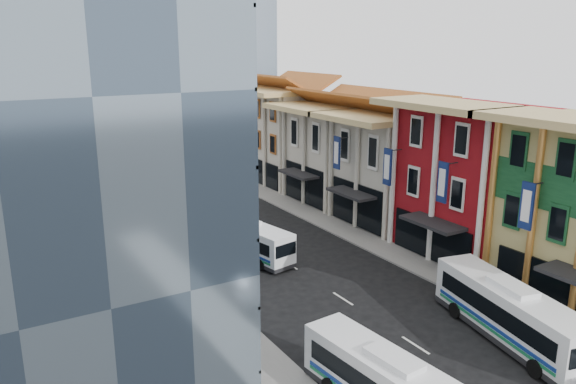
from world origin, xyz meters
TOP-DOWN VIEW (x-y plane):
  - sidewalk_right at (8.50, 22.00)m, footprint 3.00×90.00m
  - sidewalk_left at (-8.50, 22.00)m, footprint 3.00×90.00m
  - shophouse_red at (14.00, 17.00)m, footprint 8.00×10.00m
  - shophouse_cream_near at (14.00, 26.50)m, footprint 8.00×9.00m
  - shophouse_cream_mid at (14.00, 35.50)m, footprint 8.00×9.00m
  - shophouse_cream_far at (14.00, 46.00)m, footprint 8.00×12.00m
  - office_tower at (-17.00, 19.00)m, footprint 12.00×26.00m
  - office_block_far at (-16.00, 42.00)m, footprint 10.00×18.00m
  - bus_left_far at (-2.00, 25.46)m, footprint 4.05×9.92m
  - bus_right at (4.99, 5.77)m, footprint 4.77×11.32m

SIDE VIEW (x-z plane):
  - sidewalk_right at x=8.50m, z-range 0.00..0.15m
  - sidewalk_left at x=-8.50m, z-range 0.00..0.15m
  - bus_left_far at x=-2.00m, z-range 0.00..3.10m
  - bus_right at x=4.99m, z-range 0.00..3.54m
  - shophouse_cream_near at x=14.00m, z-range 0.00..10.00m
  - shophouse_cream_mid at x=14.00m, z-range 0.00..10.00m
  - shophouse_cream_far at x=14.00m, z-range 0.00..11.00m
  - shophouse_red at x=14.00m, z-range 0.00..12.00m
  - office_block_far at x=-16.00m, z-range 0.00..14.00m
  - office_tower at x=-17.00m, z-range 0.00..30.00m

